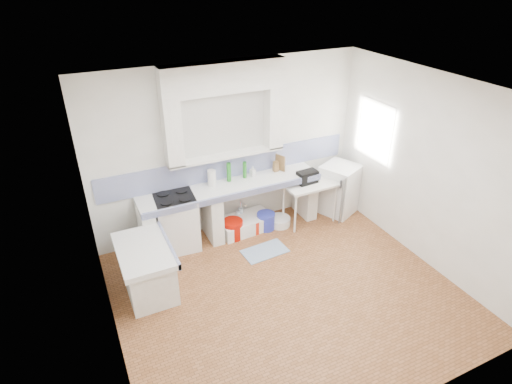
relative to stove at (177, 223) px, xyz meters
name	(u,v)px	position (x,y,z in m)	size (l,w,h in m)	color
floor	(287,292)	(1.04, -1.72, -0.44)	(4.50, 4.50, 0.00)	brown
ceiling	(296,94)	(1.04, -1.72, 2.36)	(4.50, 4.50, 0.00)	white
wall_back	(229,149)	(1.04, 0.28, 0.96)	(4.50, 4.50, 0.00)	white
wall_front	(406,314)	(1.04, -3.72, 0.96)	(4.50, 4.50, 0.00)	white
wall_left	(101,254)	(-1.21, -1.72, 0.96)	(4.50, 4.50, 0.00)	white
wall_right	(428,171)	(3.29, -1.72, 0.96)	(4.50, 4.50, 0.00)	white
alcove_mass	(224,77)	(0.94, 0.16, 2.14)	(1.90, 0.25, 0.45)	white
window_frame	(383,130)	(3.46, -0.52, 1.16)	(0.35, 0.86, 1.06)	#371D11
lace_valance	(380,108)	(3.32, -0.52, 1.54)	(0.01, 0.84, 0.24)	white
counter_slab	(232,187)	(0.94, -0.02, 0.42)	(3.00, 0.60, 0.08)	white
counter_lip	(239,195)	(0.94, -0.30, 0.42)	(3.00, 0.04, 0.10)	navy
counter_pier_left	(148,232)	(-0.46, -0.02, -0.03)	(0.20, 0.55, 0.82)	white
counter_pier_mid	(212,216)	(0.59, -0.02, -0.03)	(0.20, 0.55, 0.82)	white
counter_pier_right	(305,194)	(2.34, -0.02, -0.03)	(0.20, 0.55, 0.82)	white
peninsula_top	(144,251)	(-0.66, -0.82, 0.22)	(0.70, 1.10, 0.08)	white
peninsula_base	(147,271)	(-0.66, -0.82, -0.13)	(0.60, 1.00, 0.62)	white
peninsula_lip	(168,244)	(-0.33, -0.82, 0.22)	(0.04, 1.10, 0.10)	navy
backsplash	(230,166)	(1.04, 0.27, 0.66)	(4.27, 0.03, 0.40)	navy
stove	(177,223)	(0.00, 0.00, 0.00)	(0.62, 0.60, 0.87)	white
sink	(245,224)	(1.15, -0.05, -0.33)	(0.90, 0.48, 0.22)	white
side_table	(309,202)	(2.28, -0.27, -0.06)	(0.90, 0.50, 0.04)	white
fridge	(339,189)	(2.93, -0.20, 0.02)	(0.59, 0.59, 0.91)	white
bucket_red	(233,229)	(0.88, -0.15, -0.28)	(0.34, 0.34, 0.31)	#B90F02
bucket_orange	(254,226)	(1.26, -0.16, -0.32)	(0.25, 0.25, 0.23)	red
bucket_blue	(266,221)	(1.49, -0.15, -0.29)	(0.31, 0.31, 0.29)	#2A35B0
basin_white	(280,221)	(1.76, -0.17, -0.36)	(0.37, 0.37, 0.14)	white
water_bottle_a	(238,218)	(1.10, 0.13, -0.29)	(0.08, 0.08, 0.29)	silver
water_bottle_b	(241,216)	(1.15, 0.13, -0.27)	(0.09, 0.09, 0.33)	silver
black_bag	(307,177)	(2.23, -0.22, 0.42)	(0.34, 0.20, 0.21)	black
green_bottle_a	(229,172)	(0.96, 0.13, 0.62)	(0.07, 0.07, 0.32)	#21761E
green_bottle_b	(245,170)	(1.24, 0.13, 0.60)	(0.06, 0.06, 0.28)	#21761E
knife_block	(276,166)	(1.81, 0.13, 0.55)	(0.09, 0.07, 0.18)	brown
cutting_board	(280,163)	(1.90, 0.13, 0.60)	(0.02, 0.20, 0.28)	brown
paper_towel	(212,178)	(0.66, 0.11, 0.60)	(0.13, 0.13, 0.27)	white
soap_bottle	(253,171)	(1.38, 0.13, 0.55)	(0.08, 0.08, 0.18)	white
rug	(265,251)	(1.18, -0.74, -0.43)	(0.71, 0.40, 0.01)	#3D6594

